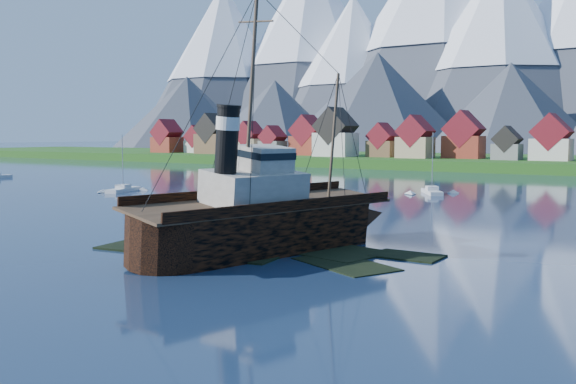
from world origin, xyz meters
The scene contains 8 objects.
ground centered at (0.00, 0.00, 0.00)m, with size 1400.00×1400.00×0.00m, color #1A2C4A.
shoal centered at (1.78, 2.15, -0.35)m, with size 31.71×21.24×1.14m.
shore_bank centered at (0.00, 170.00, 0.00)m, with size 600.00×80.00×3.20m, color #1A4B15.
seawall centered at (0.00, 132.00, 0.00)m, with size 600.00×2.50×2.00m, color #3F3D38.
town centered at (-33.12, 152.18, 8.99)m, with size 250.96×16.69×17.30m.
tugboat_wreck centered at (2.94, 1.59, 3.03)m, with size 7.07×30.45×24.13m.
sailboat_a centered at (-54.81, 35.89, 0.25)m, with size 4.92×9.40×11.15m.
sailboat_c centered at (-4.65, 63.35, 0.26)m, with size 6.68×8.82×11.60m.
Camera 1 is at (36.73, -47.46, 10.79)m, focal length 40.00 mm.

